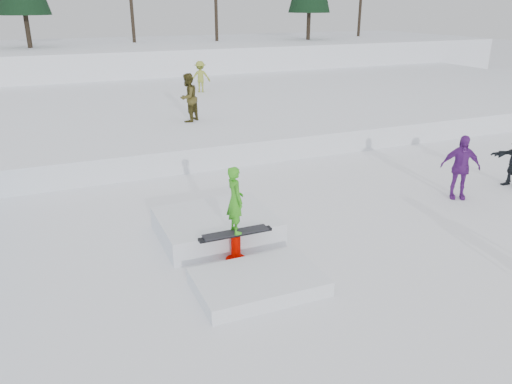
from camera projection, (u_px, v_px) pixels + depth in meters
name	position (u px, v px, depth m)	size (l,w,h in m)	color
ground	(272.00, 280.00, 9.89)	(120.00, 120.00, 0.00)	white
snow_berm	(94.00, 62.00, 35.25)	(60.00, 14.00, 2.40)	white
snow_midrise	(130.00, 110.00, 23.50)	(50.00, 18.00, 0.80)	white
walker_olive	(188.00, 98.00, 19.16)	(0.90, 0.70, 1.85)	#413A15
walker_ygreen	(200.00, 77.00, 25.55)	(1.01, 0.58, 1.56)	olive
spectator_purple	(460.00, 167.00, 13.75)	(1.06, 0.44, 1.81)	#612080
jib_rail_feature	(227.00, 237.00, 11.02)	(2.60, 4.40, 2.11)	white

